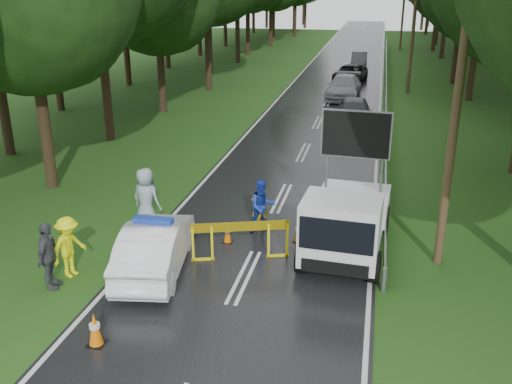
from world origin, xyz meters
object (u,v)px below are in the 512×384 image
(police_sedan, at_px, (155,247))
(barrier, at_px, (240,231))
(civilian, at_px, (262,206))
(work_truck, at_px, (346,220))
(queue_car_first, at_px, (354,112))
(queue_car_third, at_px, (350,74))
(officer, at_px, (260,206))
(queue_car_second, at_px, (344,87))
(queue_car_fourth, at_px, (359,60))

(police_sedan, xyz_separation_m, barrier, (2.12, 1.14, 0.16))
(barrier, height_order, civilian, civilian)
(police_sedan, distance_m, work_truck, 5.47)
(queue_car_first, relative_size, queue_car_third, 0.96)
(queue_car_first, bearing_deg, officer, -101.45)
(queue_car_third, bearing_deg, queue_car_second, -84.00)
(queue_car_first, height_order, queue_car_third, queue_car_first)
(work_truck, bearing_deg, queue_car_second, 97.93)
(work_truck, bearing_deg, police_sedan, -153.51)
(barrier, bearing_deg, police_sedan, -170.15)
(police_sedan, xyz_separation_m, officer, (2.24, 3.29, 0.09))
(queue_car_first, distance_m, queue_car_second, 7.86)
(police_sedan, height_order, officer, officer)
(barrier, distance_m, queue_car_second, 24.42)
(queue_car_third, bearing_deg, police_sedan, -89.60)
(queue_car_third, xyz_separation_m, queue_car_fourth, (0.32, 8.47, -0.00))
(civilian, xyz_separation_m, queue_car_first, (2.09, 14.60, -0.09))
(police_sedan, height_order, queue_car_first, police_sedan)
(work_truck, xyz_separation_m, queue_car_second, (-1.67, 23.43, -0.33))
(work_truck, relative_size, queue_car_first, 1.12)
(queue_car_fourth, bearing_deg, barrier, -94.26)
(work_truck, bearing_deg, queue_car_first, 96.00)
(barrier, height_order, queue_car_third, queue_car_third)
(queue_car_second, bearing_deg, civilian, -90.40)
(officer, height_order, queue_car_third, officer)
(work_truck, xyz_separation_m, queue_car_first, (-0.59, 15.64, -0.30))
(work_truck, height_order, civilian, work_truck)
(queue_car_third, height_order, queue_car_fourth, same)
(police_sedan, distance_m, queue_car_fourth, 40.53)
(queue_car_second, relative_size, queue_car_third, 1.08)
(police_sedan, relative_size, queue_car_third, 0.95)
(police_sedan, height_order, barrier, police_sedan)
(police_sedan, distance_m, civilian, 3.93)
(officer, height_order, queue_car_first, officer)
(police_sedan, distance_m, queue_car_second, 25.75)
(civilian, distance_m, queue_car_fourth, 37.24)
(police_sedan, height_order, queue_car_second, police_sedan)
(queue_car_first, relative_size, queue_car_second, 0.89)
(queue_car_first, height_order, queue_car_second, queue_car_first)
(work_truck, distance_m, queue_car_third, 29.83)
(work_truck, relative_size, officer, 3.16)
(civilian, distance_m, queue_car_first, 14.75)
(officer, height_order, civilian, civilian)
(queue_car_first, distance_m, queue_car_fourth, 22.62)
(queue_car_first, xyz_separation_m, queue_car_third, (-1.02, 14.14, -0.11))
(civilian, height_order, queue_car_first, civilian)
(officer, distance_m, queue_car_third, 28.61)
(barrier, height_order, queue_car_first, queue_car_first)
(police_sedan, bearing_deg, queue_car_third, -105.44)
(officer, distance_m, queue_car_second, 22.27)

